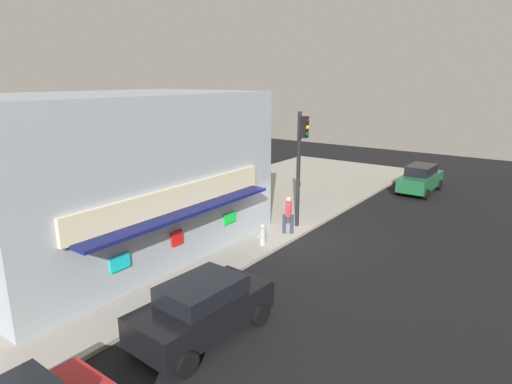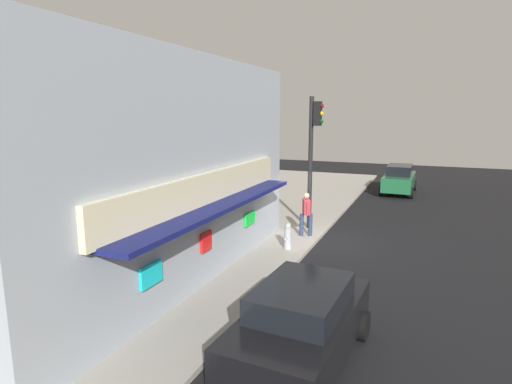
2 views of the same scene
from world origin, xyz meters
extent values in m
plane|color=black|center=(0.00, 0.00, 0.00)|extent=(54.33, 54.33, 0.00)
cube|color=#A39E93|center=(0.00, 5.11, 0.07)|extent=(36.22, 10.23, 0.13)
cube|color=#9EA8B2|center=(-5.26, 5.36, 3.27)|extent=(11.96, 7.02, 6.27)
cube|color=beige|center=(-5.26, 1.77, 2.84)|extent=(9.09, 0.16, 0.87)
cube|color=navy|center=(-5.26, 1.42, 2.38)|extent=(8.61, 0.90, 0.12)
cube|color=#19D8E5|center=(-7.92, 1.79, 1.33)|extent=(0.74, 0.08, 0.51)
cube|color=red|center=(-5.44, 1.79, 1.38)|extent=(0.52, 0.08, 0.54)
cube|color=#19E53F|center=(-2.44, 1.79, 1.33)|extent=(0.75, 0.08, 0.42)
cylinder|color=black|center=(1.36, 0.75, 2.82)|extent=(0.18, 0.18, 5.38)
cube|color=black|center=(1.36, 0.50, 4.84)|extent=(0.32, 0.28, 0.95)
sphere|color=maroon|center=(1.36, 0.35, 5.14)|extent=(0.18, 0.18, 0.18)
sphere|color=yellow|center=(1.36, 0.35, 4.84)|extent=(0.18, 0.18, 0.18)
sphere|color=#0F4C19|center=(1.36, 0.35, 4.54)|extent=(0.18, 0.18, 0.18)
cylinder|color=#B2B2B7|center=(-1.60, 0.69, 0.50)|extent=(0.26, 0.26, 0.75)
sphere|color=#B2B2B7|center=(-1.60, 0.69, 0.95)|extent=(0.22, 0.22, 0.22)
cylinder|color=#B2B2B7|center=(-1.79, 0.69, 0.54)|extent=(0.12, 0.10, 0.10)
cylinder|color=#B2B2B7|center=(-1.41, 0.69, 0.54)|extent=(0.12, 0.10, 0.10)
cylinder|color=#2D2D2D|center=(-4.77, 2.30, 0.59)|extent=(0.50, 0.50, 0.91)
cylinder|color=navy|center=(0.29, 0.39, 0.57)|extent=(0.21, 0.21, 0.87)
cylinder|color=navy|center=(0.14, 0.71, 0.57)|extent=(0.21, 0.21, 0.87)
cube|color=#B2333F|center=(0.22, 0.55, 1.29)|extent=(0.52, 0.42, 0.58)
sphere|color=tan|center=(0.22, 0.55, 1.72)|extent=(0.22, 0.22, 0.22)
cylinder|color=#B2333F|center=(0.45, 0.66, 1.26)|extent=(0.13, 0.13, 0.52)
cylinder|color=#B2333F|center=(-0.01, 0.44, 1.26)|extent=(0.13, 0.13, 0.52)
cylinder|color=gray|center=(-7.42, 2.94, 0.33)|extent=(0.48, 0.48, 0.40)
sphere|color=#1E6628|center=(-7.42, 2.94, 0.86)|extent=(0.78, 0.78, 0.78)
cube|color=#1E6038|center=(11.66, -2.07, 0.74)|extent=(4.21, 1.74, 0.84)
cube|color=black|center=(11.66, -2.07, 1.45)|extent=(2.28, 1.44, 0.58)
cylinder|color=black|center=(13.13, -1.27, 0.32)|extent=(0.64, 0.23, 0.64)
cylinder|color=black|center=(13.10, -2.93, 0.32)|extent=(0.64, 0.23, 0.64)
cylinder|color=black|center=(10.21, -1.21, 0.32)|extent=(0.64, 0.23, 0.64)
cylinder|color=black|center=(10.18, -2.88, 0.32)|extent=(0.64, 0.23, 0.64)
cube|color=black|center=(-7.87, -1.67, 0.73)|extent=(4.14, 2.03, 0.83)
cube|color=black|center=(-7.87, -1.67, 1.39)|extent=(2.27, 1.64, 0.49)
cylinder|color=black|center=(-6.40, -0.84, 0.32)|extent=(0.65, 0.25, 0.64)
cylinder|color=black|center=(-6.50, -2.65, 0.32)|extent=(0.65, 0.25, 0.64)
cylinder|color=black|center=(-9.24, -0.69, 0.32)|extent=(0.65, 0.25, 0.64)
camera|label=1|loc=(-15.59, -9.08, 6.95)|focal=30.24mm
camera|label=2|loc=(-15.09, -3.75, 4.84)|focal=29.34mm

